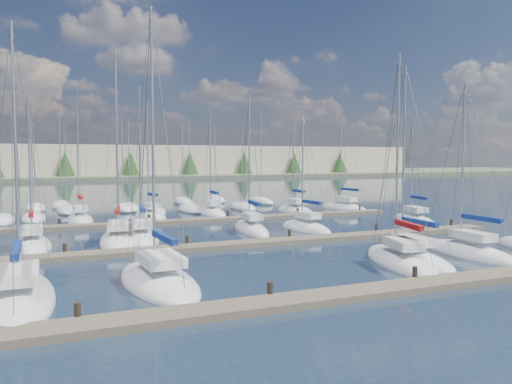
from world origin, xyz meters
name	(u,v)px	position (x,y,z in m)	size (l,w,h in m)	color
ground	(139,199)	(0.00, 60.00, 0.00)	(400.00, 400.00, 0.00)	#223245
dock_near	(358,293)	(0.00, 2.01, 0.15)	(44.00, 1.93, 1.10)	#6B5E4C
dock_mid	(245,244)	(0.00, 16.01, 0.15)	(44.00, 1.93, 1.10)	#6B5E4C
dock_far	(192,221)	(0.00, 30.01, 0.15)	(44.00, 1.93, 1.10)	#6B5E4C
sailboat_e	(408,258)	(7.23, 7.28, 0.18)	(2.89, 7.95, 12.59)	white
sailboat_h	(32,246)	(-14.00, 20.92, 0.18)	(2.65, 6.70, 11.51)	white
sailboat_n	(80,220)	(-10.02, 34.83, 0.20)	(2.48, 7.87, 14.18)	white
sailboat_l	(306,228)	(7.72, 21.16, 0.18)	(2.89, 6.97, 10.64)	white
sailboat_b	(20,298)	(-14.18, 7.01, 0.17)	(3.01, 9.57, 13.02)	white
sailboat_p	(212,213)	(3.87, 35.73, 0.19)	(2.73, 7.26, 12.35)	white
sailboat_r	(344,208)	(20.17, 34.44, 0.19)	(3.37, 8.28, 13.25)	white
sailboat_m	(414,221)	(19.81, 21.54, 0.18)	(4.07, 7.92, 10.81)	white
sailboat_q	(295,211)	(13.34, 34.05, 0.17)	(3.00, 7.77, 11.28)	white
sailboat_j	(142,238)	(-6.40, 21.17, 0.18)	(3.36, 7.51, 12.40)	white
sailboat_d	(400,262)	(6.03, 6.53, 0.19)	(4.34, 8.33, 13.10)	white
sailboat_k	(251,229)	(3.09, 22.39, 0.19)	(3.22, 8.27, 12.40)	white
sailboat_f	(468,252)	(12.08, 7.29, 0.18)	(2.59, 8.27, 11.86)	white
sailboat_i	(119,240)	(-8.11, 21.21, 0.19)	(4.09, 9.77, 15.27)	white
sailboat_o	(150,216)	(-3.07, 35.13, 0.20)	(3.33, 6.96, 12.78)	white
sailboat_c	(159,281)	(-7.94, 7.69, 0.18)	(3.81, 8.97, 14.50)	white
distant_boats	(126,208)	(-4.34, 43.76, 0.29)	(36.93, 20.75, 13.30)	#9EA0A5
shoreline	(45,154)	(-13.29, 149.77, 7.44)	(400.00, 60.00, 38.00)	#666B51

